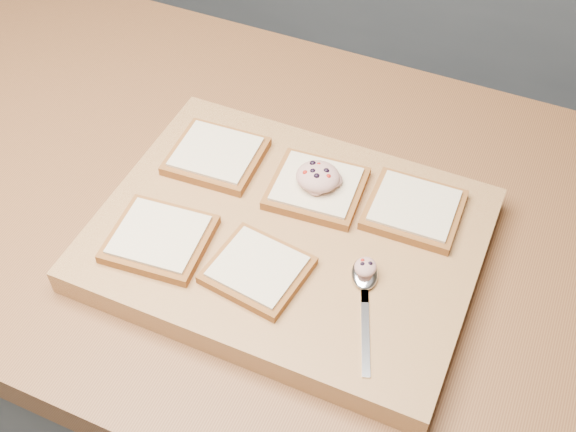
{
  "coord_description": "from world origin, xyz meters",
  "views": [
    {
      "loc": [
        0.21,
        -0.65,
        1.7
      ],
      "look_at": [
        -0.05,
        -0.07,
        0.97
      ],
      "focal_mm": 45.0,
      "sensor_mm": 36.0,
      "label": 1
    }
  ],
  "objects_px": {
    "cutting_board": "(288,239)",
    "tuna_salad_dollop": "(318,176)",
    "spoon": "(365,282)",
    "bread_far_center": "(317,188)"
  },
  "relations": [
    {
      "from": "cutting_board",
      "to": "tuna_salad_dollop",
      "type": "distance_m",
      "value": 0.1
    },
    {
      "from": "bread_far_center",
      "to": "cutting_board",
      "type": "bearing_deg",
      "value": -96.06
    },
    {
      "from": "cutting_board",
      "to": "spoon",
      "type": "distance_m",
      "value": 0.14
    },
    {
      "from": "bread_far_center",
      "to": "spoon",
      "type": "bearing_deg",
      "value": -46.74
    },
    {
      "from": "bread_far_center",
      "to": "tuna_salad_dollop",
      "type": "bearing_deg",
      "value": -27.86
    },
    {
      "from": "cutting_board",
      "to": "spoon",
      "type": "bearing_deg",
      "value": -19.2
    },
    {
      "from": "tuna_salad_dollop",
      "to": "bread_far_center",
      "type": "bearing_deg",
      "value": 152.14
    },
    {
      "from": "cutting_board",
      "to": "bread_far_center",
      "type": "xyz_separation_m",
      "value": [
        0.01,
        0.08,
        0.03
      ]
    },
    {
      "from": "cutting_board",
      "to": "bread_far_center",
      "type": "height_order",
      "value": "bread_far_center"
    },
    {
      "from": "tuna_salad_dollop",
      "to": "spoon",
      "type": "distance_m",
      "value": 0.17
    }
  ]
}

